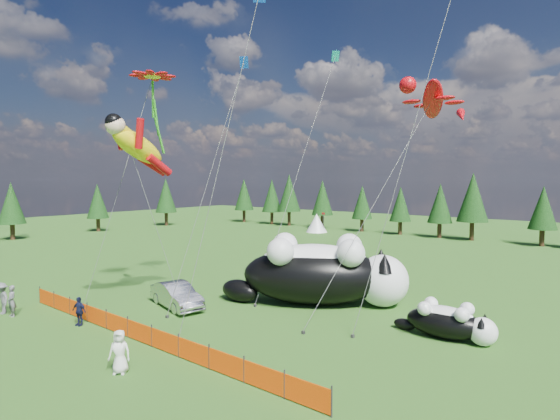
# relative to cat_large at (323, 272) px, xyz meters

# --- Properties ---
(ground) EXTENTS (160.00, 160.00, 0.00)m
(ground) POSITION_rel_cat_large_xyz_m (-3.51, -8.12, -2.10)
(ground) COLOR #113B0A
(ground) RESTS_ON ground
(safety_fence) EXTENTS (22.06, 0.06, 1.10)m
(safety_fence) POSITION_rel_cat_large_xyz_m (-3.51, -11.12, -1.60)
(safety_fence) COLOR #262626
(safety_fence) RESTS_ON ground
(tree_line) EXTENTS (90.00, 4.00, 8.00)m
(tree_line) POSITION_rel_cat_large_xyz_m (-3.51, 36.88, 1.90)
(tree_line) COLOR black
(tree_line) RESTS_ON ground
(festival_tents) EXTENTS (50.00, 3.20, 2.80)m
(festival_tents) POSITION_rel_cat_large_xyz_m (7.49, 31.88, -0.70)
(festival_tents) COLOR white
(festival_tents) RESTS_ON ground
(cat_large) EXTENTS (11.04, 8.42, 4.42)m
(cat_large) POSITION_rel_cat_large_xyz_m (0.00, 0.00, 0.00)
(cat_large) COLOR black
(cat_large) RESTS_ON ground
(cat_small) EXTENTS (5.11, 1.97, 1.85)m
(cat_small) POSITION_rel_cat_large_xyz_m (8.29, -1.22, -1.22)
(cat_small) COLOR black
(cat_small) RESTS_ON ground
(car) EXTENTS (4.94, 2.72, 1.54)m
(car) POSITION_rel_cat_large_xyz_m (-6.76, -6.25, -1.33)
(car) COLOR #B9B8BD
(car) RESTS_ON ground
(spectator_a) EXTENTS (0.67, 0.45, 1.83)m
(spectator_a) POSITION_rel_cat_large_xyz_m (-12.84, -13.37, -1.18)
(spectator_a) COLOR #5D5C62
(spectator_a) RESTS_ON ground
(spectator_c) EXTENTS (1.02, 0.70, 1.59)m
(spectator_c) POSITION_rel_cat_large_xyz_m (-8.25, -11.72, -1.30)
(spectator_c) COLOR #131735
(spectator_c) RESTS_ON ground
(spectator_d) EXTENTS (1.23, 0.65, 1.88)m
(spectator_d) POSITION_rel_cat_large_xyz_m (-13.86, -13.52, -1.16)
(spectator_d) COLOR #5D5C62
(spectator_d) RESTS_ON ground
(spectator_e) EXTENTS (1.06, 0.99, 1.81)m
(spectator_e) POSITION_rel_cat_large_xyz_m (-1.14, -13.65, -1.19)
(spectator_e) COLOR silver
(spectator_e) RESTS_ON ground
(superhero_kite) EXTENTS (4.47, 4.80, 12.02)m
(superhero_kite) POSITION_rel_cat_large_xyz_m (-7.94, -8.00, 7.83)
(superhero_kite) COLOR yellow
(superhero_kite) RESTS_ON ground
(gecko_kite) EXTENTS (6.02, 12.82, 15.95)m
(gecko_kite) POSITION_rel_cat_large_xyz_m (5.44, 3.87, 10.75)
(gecko_kite) COLOR red
(gecko_kite) RESTS_ON ground
(flower_kite) EXTENTS (4.01, 5.89, 15.16)m
(flower_kite) POSITION_rel_cat_large_xyz_m (-9.28, -5.92, 12.37)
(flower_kite) COLOR red
(flower_kite) RESTS_ON ground
(diamond_kite_a) EXTENTS (1.28, 6.29, 16.70)m
(diamond_kite_a) POSITION_rel_cat_large_xyz_m (-4.84, -2.38, 12.67)
(diamond_kite_a) COLOR blue
(diamond_kite_a) RESTS_ON ground
(diamond_kite_c) EXTENTS (3.43, 3.32, 17.59)m
(diamond_kite_c) POSITION_rel_cat_large_xyz_m (0.97, -7.47, 13.89)
(diamond_kite_c) COLOR blue
(diamond_kite_c) RESTS_ON ground
(diamond_kite_d) EXTENTS (0.95, 9.22, 19.18)m
(diamond_kite_d) POSITION_rel_cat_large_xyz_m (-2.59, 5.10, 14.19)
(diamond_kite_d) COLOR #0DA08C
(diamond_kite_d) RESTS_ON ground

